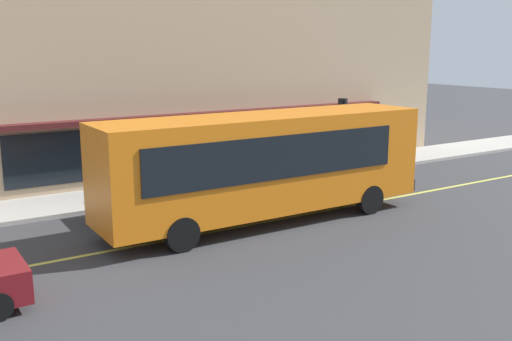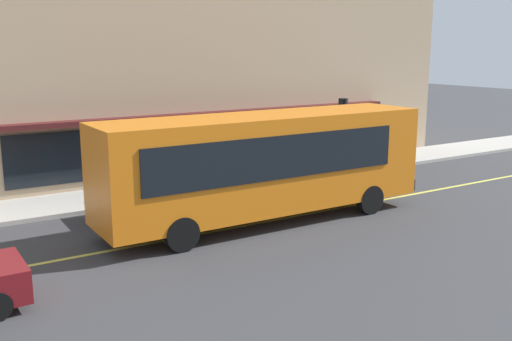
% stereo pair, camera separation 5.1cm
% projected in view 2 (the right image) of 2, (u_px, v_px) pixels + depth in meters
% --- Properties ---
extents(ground, '(120.00, 120.00, 0.00)m').
position_uv_depth(ground, '(307.00, 214.00, 19.92)').
color(ground, '#38383A').
extents(sidewalk, '(80.00, 2.90, 0.15)m').
position_uv_depth(sidewalk, '(229.00, 182.00, 24.40)').
color(sidewalk, '#B2ADA3').
rests_on(sidewalk, ground).
extents(lane_centre_stripe, '(36.00, 0.16, 0.01)m').
position_uv_depth(lane_centre_stripe, '(307.00, 214.00, 19.92)').
color(lane_centre_stripe, '#D8D14C').
rests_on(lane_centre_stripe, ground).
extents(storefront_building, '(27.34, 10.15, 14.83)m').
position_uv_depth(storefront_building, '(158.00, 8.00, 27.89)').
color(storefront_building, tan).
rests_on(storefront_building, ground).
extents(bus, '(11.14, 2.62, 3.50)m').
position_uv_depth(bus, '(267.00, 162.00, 18.69)').
color(bus, orange).
rests_on(bus, ground).
extents(traffic_light, '(0.30, 0.52, 3.20)m').
position_uv_depth(traffic_light, '(343.00, 117.00, 26.12)').
color(traffic_light, '#2D2D33').
rests_on(traffic_light, sidewalk).
extents(car_navy, '(4.33, 1.93, 1.52)m').
position_uv_depth(car_navy, '(166.00, 192.00, 19.88)').
color(car_navy, navy).
rests_on(car_navy, ground).
extents(pedestrian_at_corner, '(0.34, 0.34, 1.67)m').
position_uv_depth(pedestrian_at_corner, '(140.00, 172.00, 21.21)').
color(pedestrian_at_corner, black).
rests_on(pedestrian_at_corner, sidewalk).
extents(pedestrian_by_curb, '(0.34, 0.34, 1.69)m').
position_uv_depth(pedestrian_by_curb, '(212.00, 160.00, 23.23)').
color(pedestrian_by_curb, black).
rests_on(pedestrian_by_curb, sidewalk).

